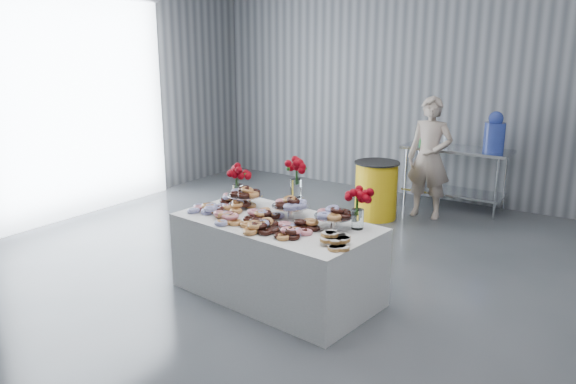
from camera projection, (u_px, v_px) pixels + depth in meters
name	position (u px, v px, depth m)	size (l,w,h in m)	color
ground	(271.00, 309.00, 5.14)	(9.00, 9.00, 0.00)	#3B3E43
room_walls	(247.00, 8.00, 4.66)	(8.04, 9.04, 4.02)	gray
display_table	(277.00, 259.00, 5.33)	(1.90, 1.00, 0.75)	white
prep_table	(455.00, 167.00, 8.09)	(1.50, 0.60, 0.90)	silver
donut_mounds	(273.00, 218.00, 5.18)	(1.80, 0.80, 0.09)	#D9824F
cake_stand_left	(245.00, 193.00, 5.65)	(0.36, 0.36, 0.17)	silver
cake_stand_mid	(291.00, 204.00, 5.28)	(0.36, 0.36, 0.17)	silver
cake_stand_right	(334.00, 214.00, 4.97)	(0.36, 0.36, 0.17)	silver
danish_pile	(333.00, 237.00, 4.64)	(0.48, 0.48, 0.11)	silver
bouquet_left	(238.00, 174.00, 5.81)	(0.26, 0.26, 0.42)	white
bouquet_right	(358.00, 197.00, 4.95)	(0.26, 0.26, 0.42)	white
bouquet_center	(296.00, 174.00, 5.43)	(0.26, 0.26, 0.57)	silver
water_jug	(495.00, 134.00, 7.68)	(0.28, 0.28, 0.55)	blue
drink_bottles	(433.00, 137.00, 8.07)	(0.54, 0.08, 0.27)	#268C33
person	(430.00, 158.00, 7.66)	(0.61, 0.40, 1.66)	#CC8C93
trash_barrel	(376.00, 190.00, 7.70)	(0.62, 0.62, 0.79)	yellow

